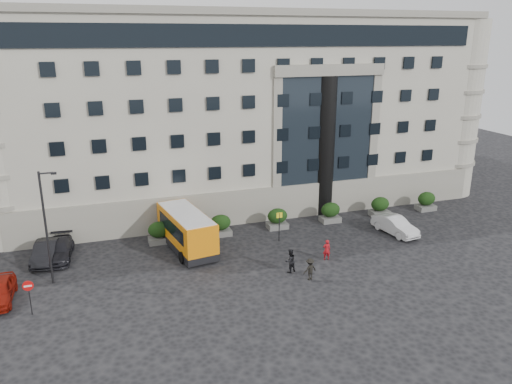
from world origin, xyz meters
TOP-DOWN VIEW (x-y plane):
  - ground at (0.00, 0.00)m, footprint 120.00×120.00m
  - civic_building at (6.00, 22.00)m, footprint 44.00×24.00m
  - entrance_column at (12.00, 10.30)m, footprint 1.80×1.80m
  - hedge_a at (-4.00, 7.80)m, footprint 1.80×1.26m
  - hedge_b at (1.20, 7.80)m, footprint 1.80×1.26m
  - hedge_c at (6.40, 7.80)m, footprint 1.80×1.26m
  - hedge_d at (11.60, 7.80)m, footprint 1.80×1.26m
  - hedge_e at (16.80, 7.80)m, footprint 1.80×1.26m
  - hedge_f at (22.00, 7.80)m, footprint 1.80×1.26m
  - street_lamp at (-11.94, 3.00)m, footprint 1.16×0.18m
  - bus_stop_sign at (5.50, 5.00)m, footprint 0.50×0.08m
  - no_entry_sign at (-13.00, -1.04)m, footprint 0.64×0.16m
  - minibus at (-2.07, 5.89)m, footprint 3.71×7.67m
  - parked_car_b at (-12.62, 6.97)m, footprint 2.18×4.74m
  - parked_car_c at (-11.77, 7.13)m, footprint 2.42×5.01m
  - white_taxi at (15.61, 3.44)m, footprint 2.30×4.76m
  - pedestrian_a at (7.65, 0.49)m, footprint 0.65×0.48m
  - pedestrian_b at (4.21, -0.57)m, footprint 1.01×0.89m
  - pedestrian_c at (5.09, -2.10)m, footprint 1.13×0.80m

SIDE VIEW (x-z plane):
  - ground at x=0.00m, z-range 0.00..0.00m
  - parked_car_c at x=-11.77m, z-range 0.00..1.41m
  - white_taxi at x=15.61m, z-range 0.00..1.50m
  - parked_car_b at x=-12.62m, z-range 0.00..1.50m
  - pedestrian_c at x=5.09m, z-range 0.00..1.59m
  - pedestrian_a at x=7.65m, z-range 0.00..1.63m
  - pedestrian_b at x=4.21m, z-range 0.00..1.76m
  - hedge_a at x=-4.00m, z-range 0.01..1.85m
  - hedge_b at x=1.20m, z-range 0.01..1.85m
  - hedge_c at x=6.40m, z-range 0.01..1.85m
  - hedge_d at x=11.60m, z-range 0.01..1.85m
  - hedge_e at x=16.80m, z-range 0.01..1.85m
  - hedge_f at x=22.00m, z-range 0.01..1.85m
  - no_entry_sign at x=-13.00m, z-range 0.49..2.81m
  - minibus at x=-2.07m, z-range 0.16..3.22m
  - bus_stop_sign at x=5.50m, z-range 0.47..2.99m
  - street_lamp at x=-11.94m, z-range 0.37..8.37m
  - entrance_column at x=12.00m, z-range 0.00..13.00m
  - civic_building at x=6.00m, z-range 0.00..18.00m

